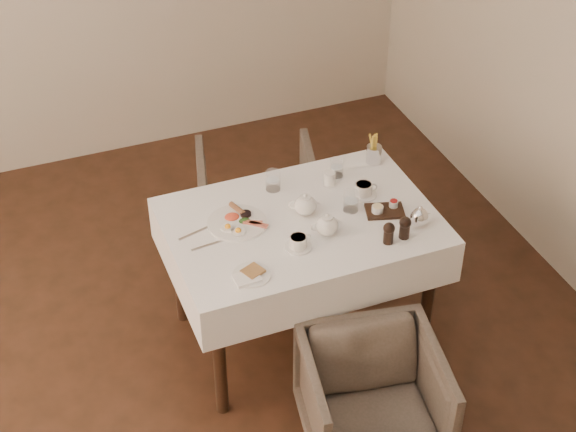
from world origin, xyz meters
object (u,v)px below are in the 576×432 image
(table, at_px, (301,239))
(breakfast_plate, at_px, (237,222))
(armchair_near, at_px, (373,401))
(teapot_centre, at_px, (305,204))
(armchair_far, at_px, (257,203))

(table, height_order, breakfast_plate, breakfast_plate)
(armchair_near, relative_size, teapot_centre, 4.12)
(table, relative_size, armchair_far, 1.89)
(armchair_far, distance_m, breakfast_plate, 0.89)
(armchair_far, xyz_separation_m, breakfast_plate, (-0.34, -0.68, 0.46))
(table, distance_m, armchair_near, 0.85)
(teapot_centre, bearing_deg, table, -112.72)
(table, xyz_separation_m, breakfast_plate, (-0.29, 0.09, 0.13))
(armchair_far, bearing_deg, breakfast_plate, 78.51)
(table, height_order, teapot_centre, teapot_centre)
(breakfast_plate, bearing_deg, armchair_near, -62.34)
(breakfast_plate, height_order, teapot_centre, teapot_centre)
(table, distance_m, teapot_centre, 0.18)
(armchair_near, relative_size, armchair_far, 0.91)
(armchair_near, relative_size, breakfast_plate, 2.17)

